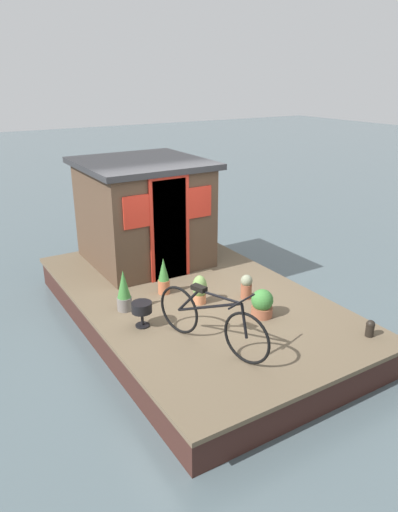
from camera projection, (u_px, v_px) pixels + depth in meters
ground_plane at (193, 321)px, 7.71m from camera, size 60.00×60.00×0.00m
houseboat_deck at (192, 307)px, 7.62m from camera, size 5.64×3.36×0.50m
houseboat_cabin at (144, 211)px, 8.55m from camera, size 2.16×2.12×1.85m
bicycle at (211, 320)px, 5.94m from camera, size 1.69×0.66×0.80m
potted_plant_rosemary at (262, 304)px, 6.76m from camera, size 0.31×0.31×0.41m
potted_plant_geranium at (124, 291)px, 6.90m from camera, size 0.22×0.22×0.63m
potted_plant_succulent at (164, 277)px, 7.44m from camera, size 0.19×0.19×0.59m
potted_plant_fern at (200, 289)px, 7.14m from camera, size 0.22×0.22×0.45m
potted_plant_basil at (246, 286)px, 7.32m from camera, size 0.18×0.18×0.38m
charcoal_grill at (142, 309)px, 6.46m from camera, size 0.28×0.28×0.36m
mooring_bollard at (370, 328)px, 6.26m from camera, size 0.12×0.12×0.23m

